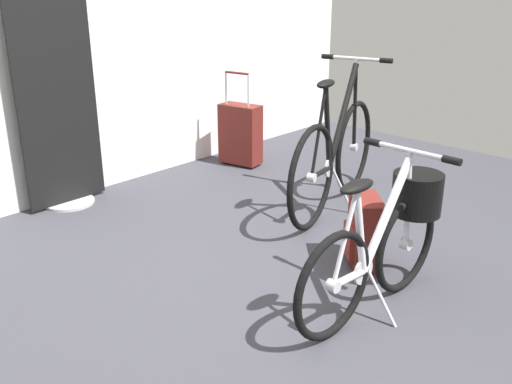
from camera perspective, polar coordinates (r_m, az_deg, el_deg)
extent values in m
plane|color=#38383F|center=(3.04, 0.66, -11.23)|extent=(6.86, 6.86, 0.00)
cylinder|color=#B7B7BC|center=(4.53, -17.85, -0.95)|extent=(0.36, 0.36, 0.02)
cube|color=black|center=(4.29, -19.25, 10.88)|extent=(0.60, 0.02, 1.87)
torus|color=black|center=(3.17, 14.53, -4.98)|extent=(0.54, 0.06, 0.54)
cylinder|color=#B7B7BC|center=(3.17, 14.53, -4.98)|extent=(0.06, 0.05, 0.06)
torus|color=black|center=(2.71, 7.60, -9.13)|extent=(0.54, 0.06, 0.54)
cylinder|color=#B7B7BC|center=(2.71, 7.60, -9.13)|extent=(0.06, 0.05, 0.06)
cylinder|color=silver|center=(2.80, 9.09, -8.37)|extent=(0.24, 0.05, 0.05)
cylinder|color=silver|center=(2.91, 12.71, -2.16)|extent=(0.37, 0.06, 0.52)
cylinder|color=silver|center=(2.75, 10.19, -3.94)|extent=(0.14, 0.04, 0.45)
cylinder|color=silver|center=(2.80, 9.09, -8.37)|extent=(0.24, 0.03, 0.04)
cylinder|color=silver|center=(3.06, 14.69, -1.04)|extent=(0.08, 0.03, 0.49)
cylinder|color=silver|center=(2.66, 8.72, -4.57)|extent=(0.16, 0.03, 0.44)
ellipsoid|color=black|center=(2.62, 9.90, 0.54)|extent=(0.22, 0.10, 0.05)
cylinder|color=#B7B7BC|center=(2.95, 14.90, 3.56)|extent=(0.03, 0.03, 0.04)
cylinder|color=#B7B7BC|center=(2.95, 14.93, 3.93)|extent=(0.04, 0.44, 0.03)
cylinder|color=black|center=(2.85, 18.71, 2.95)|extent=(0.04, 0.09, 0.04)
cylinder|color=black|center=(3.06, 11.41, 4.83)|extent=(0.04, 0.09, 0.04)
cylinder|color=#B7B7BC|center=(2.88, 10.49, -7.65)|extent=(0.14, 0.02, 0.14)
cylinder|color=#B7B7BC|center=(2.94, 12.26, -10.21)|extent=(0.02, 0.19, 0.25)
cylinder|color=black|center=(3.12, 15.56, -0.16)|extent=(0.27, 0.27, 0.22)
torus|color=black|center=(4.54, 9.60, 4.40)|extent=(0.70, 0.21, 0.71)
cylinder|color=#B7B7BC|center=(4.54, 9.60, 4.40)|extent=(0.07, 0.06, 0.06)
torus|color=black|center=(3.81, 5.49, 1.41)|extent=(0.70, 0.21, 0.71)
cylinder|color=#B7B7BC|center=(3.81, 5.49, 1.41)|extent=(0.07, 0.06, 0.06)
cylinder|color=black|center=(3.95, 6.38, 1.94)|extent=(0.31, 0.11, 0.05)
cylinder|color=black|center=(4.20, 8.54, 7.51)|extent=(0.47, 0.16, 0.68)
cylinder|color=black|center=(3.95, 7.05, 6.21)|extent=(0.17, 0.08, 0.59)
cylinder|color=black|center=(3.95, 6.38, 1.94)|extent=(0.31, 0.10, 0.04)
cylinder|color=black|center=(4.43, 9.70, 8.25)|extent=(0.10, 0.05, 0.64)
cylinder|color=black|center=(3.81, 6.18, 5.83)|extent=(0.20, 0.07, 0.57)
ellipsoid|color=black|center=(3.82, 6.88, 10.53)|extent=(0.24, 0.14, 0.05)
cylinder|color=#B7B7BC|center=(4.34, 9.83, 12.54)|extent=(0.03, 0.03, 0.04)
cylinder|color=#B7B7BC|center=(4.34, 9.85, 12.80)|extent=(0.13, 0.43, 0.03)
cylinder|color=black|center=(4.27, 12.69, 12.49)|extent=(0.06, 0.10, 0.04)
cylinder|color=black|center=(4.41, 7.08, 13.08)|extent=(0.06, 0.10, 0.04)
cylinder|color=#B7B7BC|center=(4.09, 7.21, 2.44)|extent=(0.14, 0.05, 0.14)
cylinder|color=#B7B7BC|center=(4.17, 8.54, 0.15)|extent=(0.06, 0.19, 0.33)
cube|color=maroon|center=(5.13, -1.54, 5.73)|extent=(0.24, 0.39, 0.52)
cylinder|color=#B7B7BC|center=(4.94, -0.76, 9.91)|extent=(0.02, 0.02, 0.28)
cylinder|color=#B7B7BC|center=(5.07, -2.98, 10.17)|extent=(0.02, 0.02, 0.28)
cylinder|color=maroon|center=(4.98, -1.90, 11.63)|extent=(0.06, 0.23, 0.02)
cylinder|color=black|center=(5.18, -0.02, 2.89)|extent=(0.04, 0.03, 0.04)
cylinder|color=black|center=(5.31, -2.33, 3.34)|extent=(0.04, 0.03, 0.04)
cube|color=maroon|center=(3.43, 10.68, -3.82)|extent=(0.32, 0.32, 0.41)
cube|color=maroon|center=(3.44, 9.10, -4.79)|extent=(0.17, 0.17, 0.18)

